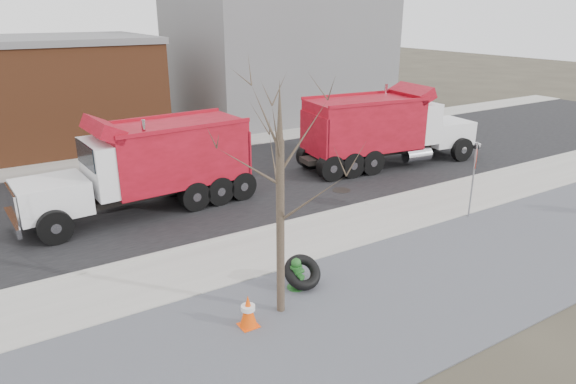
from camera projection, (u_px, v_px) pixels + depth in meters
ground at (327, 239)px, 15.36m from camera, size 120.00×120.00×0.00m
gravel_verge at (411, 289)px, 12.56m from camera, size 60.00×5.00×0.03m
sidewalk at (322, 235)px, 15.55m from camera, size 60.00×2.50×0.06m
curb at (299, 220)px, 16.58m from camera, size 60.00×0.15×0.11m
road at (233, 182)px, 20.39m from camera, size 60.00×9.40×0.02m
far_sidewalk at (181, 150)px, 24.93m from camera, size 60.00×2.00×0.06m
building_grey at (276, 50)px, 32.88m from camera, size 12.00×10.00×8.00m
bare_tree at (280, 173)px, 10.58m from camera, size 3.20×3.20×5.20m
fire_hydrant at (296, 275)px, 12.48m from camera, size 0.47×0.46×0.84m
truck_tire at (302, 272)px, 12.55m from camera, size 1.01×0.95×0.81m
stop_sign at (475, 166)px, 16.38m from camera, size 0.54×0.48×2.54m
traffic_cone_near at (248, 311)px, 10.98m from camera, size 0.40×0.40×0.77m
dump_truck_red_a at (384, 127)px, 22.05m from camera, size 8.44×3.18×3.38m
dump_truck_red_b at (149, 162)px, 17.05m from camera, size 7.82×2.71×3.29m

